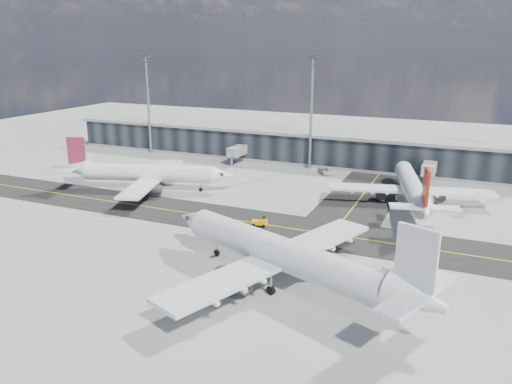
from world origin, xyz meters
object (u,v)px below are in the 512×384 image
at_px(airliner_near, 286,255).
at_px(baggage_tug, 261,222).
at_px(airliner_af, 146,173).
at_px(service_van, 325,171).
at_px(airliner_redtail, 412,188).

relative_size(airliner_near, baggage_tug, 14.80).
relative_size(airliner_af, airliner_near, 0.89).
bearing_deg(service_van, airliner_near, -117.27).
bearing_deg(airliner_redtail, airliner_af, 177.96).
height_order(airliner_redtail, baggage_tug, airliner_redtail).
xyz_separation_m(airliner_near, service_van, (-11.75, 60.81, -3.68)).
bearing_deg(airliner_af, airliner_redtail, 85.16).
relative_size(airliner_redtail, service_van, 7.46).
bearing_deg(airliner_near, service_van, 31.89).
relative_size(airliner_af, service_van, 7.44).
relative_size(airliner_redtail, baggage_tug, 13.18).
distance_m(airliner_af, baggage_tug, 34.77).
xyz_separation_m(airliner_redtail, baggage_tug, (-23.23, -23.09, -2.95)).
distance_m(airliner_af, airliner_near, 54.44).
bearing_deg(airliner_redtail, service_van, 128.08).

